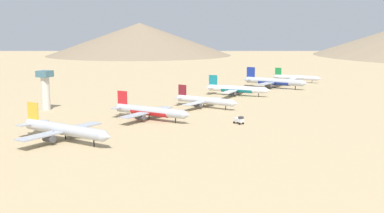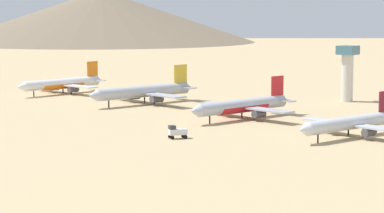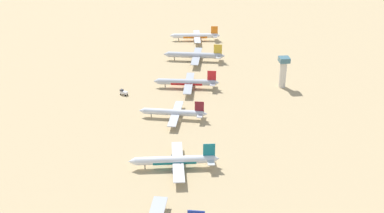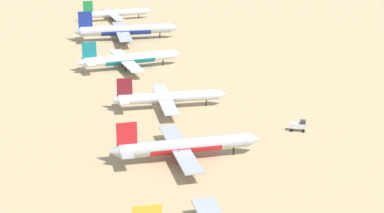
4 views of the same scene
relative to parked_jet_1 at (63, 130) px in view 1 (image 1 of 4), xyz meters
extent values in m
plane|color=tan|center=(21.55, 102.81, -4.94)|extent=(1877.10, 1877.10, 0.00)
cylinder|color=#B2B7C1|center=(0.55, -0.11, 0.13)|extent=(43.51, 13.06, 4.59)
cone|color=#B2B7C1|center=(23.74, -4.77, 0.13)|extent=(4.67, 5.17, 4.50)
cone|color=#B2B7C1|center=(-22.41, 4.51, 0.13)|extent=(4.13, 4.71, 4.13)
cube|color=gold|center=(-18.15, 3.65, 5.50)|extent=(6.59, 1.72, 8.45)
cube|color=#A4A8B2|center=(-18.86, 3.79, 0.59)|extent=(6.64, 14.96, 0.43)
cube|color=#A4A8B2|center=(-1.23, 0.25, -0.67)|extent=(14.01, 41.43, 0.54)
cylinder|color=#4C4C54|center=(1.15, 7.16, -2.33)|extent=(5.52, 3.72, 2.78)
cylinder|color=#4C4C54|center=(-1.71, -7.04, -2.33)|extent=(5.52, 3.72, 2.78)
cylinder|color=black|center=(16.74, -3.37, -2.63)|extent=(0.53, 0.53, 4.61)
cylinder|color=black|center=(-1.79, 3.56, -2.63)|extent=(0.53, 0.53, 4.61)
cylinder|color=black|center=(-3.03, -2.59, -2.63)|extent=(0.53, 0.53, 4.61)
cylinder|color=#B2B7C1|center=(12.09, 54.12, -0.21)|extent=(40.69, 11.04, 4.28)
cone|color=#B2B7C1|center=(33.85, 50.41, -0.21)|extent=(4.26, 4.74, 4.19)
cone|color=#B2B7C1|center=(-9.45, 57.80, -0.21)|extent=(3.76, 4.33, 3.85)
cube|color=red|center=(-5.46, 57.12, 4.80)|extent=(6.17, 1.43, 7.88)
cube|color=#A4A8B2|center=(-6.12, 57.23, 0.22)|extent=(5.83, 13.93, 0.41)
cube|color=#A4A8B2|center=(10.42, 54.41, -0.96)|extent=(11.99, 38.70, 0.51)
cylinder|color=#4C4C54|center=(12.45, 60.92, -2.51)|extent=(5.10, 3.35, 2.59)
cylinder|color=#4C4C54|center=(10.17, 47.60, -2.51)|extent=(5.10, 3.35, 2.59)
cylinder|color=black|center=(27.28, 51.53, -2.79)|extent=(0.50, 0.50, 4.30)
cylinder|color=black|center=(9.80, 57.49, -2.79)|extent=(0.50, 0.50, 4.30)
cylinder|color=black|center=(8.82, 51.71, -2.79)|extent=(0.50, 0.50, 4.30)
cylinder|color=red|center=(12.09, 54.12, -0.53)|extent=(22.71, 7.98, 4.29)
cylinder|color=silver|center=(24.76, 100.08, -0.62)|extent=(37.00, 11.89, 3.91)
cone|color=silver|center=(44.44, 95.68, -0.62)|extent=(4.05, 4.46, 3.83)
cone|color=silver|center=(5.28, 104.43, -0.62)|extent=(3.58, 4.06, 3.52)
cube|color=maroon|center=(8.89, 103.62, 3.96)|extent=(5.60, 1.58, 7.20)
cube|color=#B6BBC5|center=(8.29, 103.75, -0.23)|extent=(5.90, 12.77, 0.37)
cube|color=#B6BBC5|center=(23.25, 100.41, -1.30)|extent=(12.64, 35.27, 0.46)
cylinder|color=#4C4C54|center=(25.40, 106.26, -2.72)|extent=(4.73, 3.25, 2.37)
cylinder|color=#4C4C54|center=(22.71, 94.21, -2.72)|extent=(4.73, 3.25, 2.37)
cylinder|color=black|center=(38.50, 97.01, -2.97)|extent=(0.45, 0.45, 3.93)
cylinder|color=black|center=(22.83, 103.25, -2.97)|extent=(0.45, 0.45, 3.93)
cylinder|color=black|center=(21.67, 98.03, -2.97)|extent=(0.45, 0.45, 3.93)
cylinder|color=silver|center=(27.93, 155.56, -0.21)|extent=(40.71, 6.05, 4.28)
cone|color=silver|center=(50.00, 154.59, -0.21)|extent=(3.78, 4.35, 4.20)
cone|color=silver|center=(6.10, 156.51, -0.21)|extent=(3.32, 3.99, 3.85)
cube|color=#14727F|center=(10.15, 156.33, 4.81)|extent=(6.21, 0.66, 7.89)
cube|color=silver|center=(9.48, 156.36, 0.22)|extent=(4.19, 13.66, 0.41)
cube|color=silver|center=(26.25, 155.63, -0.96)|extent=(7.30, 38.52, 0.51)
cylinder|color=#4C4C54|center=(27.44, 162.35, -2.50)|extent=(4.84, 2.80, 2.59)
cylinder|color=#4C4C54|center=(26.85, 148.84, -2.50)|extent=(4.84, 2.80, 2.59)
cylinder|color=black|center=(43.33, 154.88, -2.79)|extent=(0.50, 0.50, 4.30)
cylinder|color=black|center=(25.25, 158.61, -2.79)|extent=(0.50, 0.50, 4.30)
cylinder|color=black|center=(24.99, 152.75, -2.79)|extent=(0.50, 0.50, 4.30)
cylinder|color=#14727F|center=(27.93, 155.56, -0.53)|extent=(22.47, 5.26, 4.29)
cylinder|color=#B2B7C1|center=(42.89, 206.80, 0.46)|extent=(46.22, 14.53, 4.88)
cone|color=#B2B7C1|center=(67.50, 201.48, 0.46)|extent=(5.03, 5.54, 4.78)
cone|color=#B2B7C1|center=(18.54, 212.06, 0.46)|extent=(4.44, 5.05, 4.39)
cube|color=navy|center=(23.06, 211.08, 6.17)|extent=(7.00, 1.93, 8.99)
cube|color=#A4A8B2|center=(22.30, 211.24, 0.94)|extent=(7.27, 15.93, 0.46)
cube|color=#A4A8B2|center=(41.01, 207.20, -0.40)|extent=(15.50, 44.04, 0.58)
cylinder|color=#4C4C54|center=(43.64, 214.52, -2.16)|extent=(5.90, 4.03, 2.95)
cylinder|color=#4C4C54|center=(40.39, 199.46, -2.16)|extent=(5.90, 4.03, 2.95)
cylinder|color=black|center=(60.07, 203.09, -2.49)|extent=(0.57, 0.57, 4.91)
cylinder|color=black|center=(40.46, 210.74, -2.49)|extent=(0.57, 0.57, 4.91)
cylinder|color=black|center=(39.05, 204.21, -2.49)|extent=(0.57, 0.57, 4.91)
cylinder|color=navy|center=(42.89, 206.80, 0.09)|extent=(25.89, 10.15, 4.89)
cylinder|color=silver|center=(52.12, 254.36, -0.72)|extent=(36.32, 5.96, 3.82)
cone|color=silver|center=(71.76, 253.19, -0.72)|extent=(3.43, 3.92, 3.74)
cone|color=silver|center=(32.67, 255.52, -0.72)|extent=(3.01, 3.60, 3.43)
cube|color=#197A38|center=(36.28, 255.30, 3.75)|extent=(5.53, 0.68, 7.03)
cube|color=#B6BBC5|center=(35.67, 255.34, -0.34)|extent=(3.92, 12.22, 0.36)
cube|color=#B6BBC5|center=(50.61, 254.45, -1.39)|extent=(7.04, 34.38, 0.45)
cylinder|color=#4C4C54|center=(51.77, 260.42, -2.77)|extent=(4.35, 2.56, 2.31)
cylinder|color=#4C4C54|center=(51.06, 248.39, -2.77)|extent=(4.35, 2.56, 2.31)
cylinder|color=black|center=(65.83, 253.55, -3.02)|extent=(0.44, 0.44, 3.84)
cylinder|color=black|center=(49.76, 257.12, -3.02)|extent=(0.44, 0.44, 3.84)
cylinder|color=black|center=(49.45, 251.90, -3.02)|extent=(0.44, 0.44, 3.84)
cube|color=silver|center=(56.41, 61.37, -2.99)|extent=(5.60, 4.79, 1.70)
cube|color=#333338|center=(57.83, 60.43, -1.59)|extent=(2.64, 2.72, 1.10)
cylinder|color=black|center=(58.69, 61.23, -4.39)|extent=(1.11, 0.90, 1.10)
cylinder|color=black|center=(57.42, 59.32, -4.39)|extent=(1.11, 0.90, 1.10)
cylinder|color=black|center=(55.40, 63.42, -4.39)|extent=(1.11, 0.90, 1.10)
cylinder|color=black|center=(54.13, 61.51, -4.39)|extent=(1.11, 0.90, 1.10)
cylinder|color=beige|center=(-56.31, 58.97, 4.52)|extent=(4.80, 4.80, 18.93)
cube|color=#3F6B7A|center=(-56.31, 58.97, 15.79)|extent=(7.20, 7.20, 3.60)
cone|color=#847056|center=(-280.47, 592.42, 23.62)|extent=(326.51, 326.51, 57.12)
camera|label=1|loc=(117.94, -153.77, 40.33)|focal=43.77mm
camera|label=2|loc=(230.51, 199.57, 32.13)|focal=73.21mm
camera|label=3|loc=(40.62, 361.62, 131.48)|focal=44.14mm
camera|label=4|loc=(-62.86, -125.85, 80.88)|focal=64.85mm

